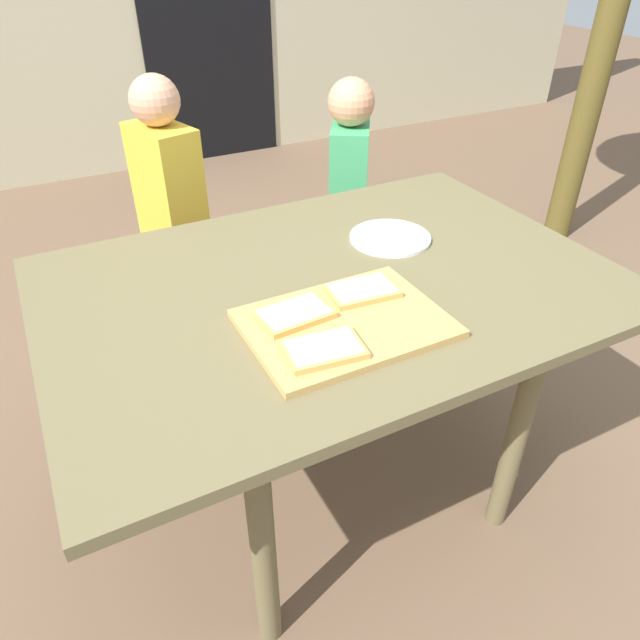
# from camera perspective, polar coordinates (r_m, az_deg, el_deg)

# --- Properties ---
(ground_plane) EXTENTS (16.00, 16.00, 0.00)m
(ground_plane) POSITION_cam_1_polar(r_m,az_deg,el_deg) (1.90, 0.97, -15.12)
(ground_plane) COLOR brown
(house_door) EXTENTS (0.90, 0.02, 2.00)m
(house_door) POSITION_cam_1_polar(r_m,az_deg,el_deg) (4.34, -11.17, 28.21)
(house_door) COLOR black
(house_door) RESTS_ON ground
(dining_table) EXTENTS (1.38, 0.95, 0.72)m
(dining_table) POSITION_cam_1_polar(r_m,az_deg,el_deg) (1.47, 1.21, 1.27)
(dining_table) COLOR brown
(dining_table) RESTS_ON ground
(cutting_board) EXTENTS (0.43, 0.31, 0.02)m
(cutting_board) POSITION_cam_1_polar(r_m,az_deg,el_deg) (1.25, 2.48, -0.33)
(cutting_board) COLOR tan
(cutting_board) RESTS_ON dining_table
(pizza_slice_near_left) EXTENTS (0.17, 0.12, 0.02)m
(pizza_slice_near_left) POSITION_cam_1_polar(r_m,az_deg,el_deg) (1.15, 0.37, -2.89)
(pizza_slice_near_left) COLOR #E4A654
(pizza_slice_near_left) RESTS_ON cutting_board
(pizza_slice_far_left) EXTENTS (0.16, 0.12, 0.02)m
(pizza_slice_far_left) POSITION_cam_1_polar(r_m,az_deg,el_deg) (1.25, -2.51, 0.58)
(pizza_slice_far_left) COLOR #E4A654
(pizza_slice_far_left) RESTS_ON cutting_board
(pizza_slice_far_right) EXTENTS (0.17, 0.12, 0.02)m
(pizza_slice_far_right) POSITION_cam_1_polar(r_m,az_deg,el_deg) (1.34, 4.17, 2.92)
(pizza_slice_far_right) COLOR #E4A654
(pizza_slice_far_right) RESTS_ON cutting_board
(plate_white_right) EXTENTS (0.22, 0.22, 0.01)m
(plate_white_right) POSITION_cam_1_polar(r_m,az_deg,el_deg) (1.63, 6.90, 8.04)
(plate_white_right) COLOR white
(plate_white_right) RESTS_ON dining_table
(child_left) EXTENTS (0.20, 0.27, 1.08)m
(child_left) POSITION_cam_1_polar(r_m,az_deg,el_deg) (2.04, -14.19, 9.34)
(child_left) COLOR #494E43
(child_left) RESTS_ON ground
(child_right) EXTENTS (0.25, 0.28, 0.99)m
(child_right) POSITION_cam_1_polar(r_m,az_deg,el_deg) (2.34, 2.83, 12.64)
(child_right) COLOR #384934
(child_right) RESTS_ON ground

